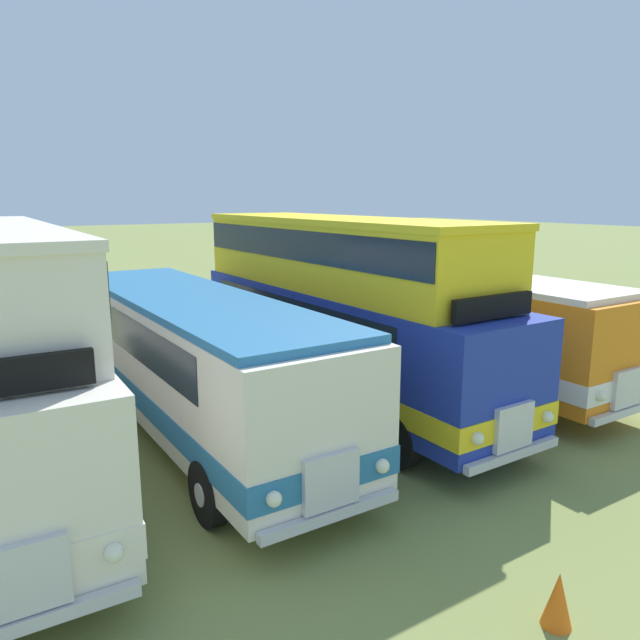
# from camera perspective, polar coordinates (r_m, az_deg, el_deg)

# --- Properties ---
(ground_plane) EXTENTS (200.00, 200.00, 0.00)m
(ground_plane) POSITION_cam_1_polar(r_m,az_deg,el_deg) (12.52, -28.21, -13.09)
(ground_plane) COLOR olive
(bus_fifth_in_row) EXTENTS (2.73, 10.53, 2.99)m
(bus_fifth_in_row) POSITION_cam_1_polar(r_m,az_deg,el_deg) (12.73, -12.19, -3.14)
(bus_fifth_in_row) COLOR silver
(bus_fifth_in_row) RESTS_ON ground
(bus_sixth_in_row) EXTENTS (2.76, 10.23, 4.49)m
(bus_sixth_in_row) POSITION_cam_1_polar(r_m,az_deg,el_deg) (14.15, 2.04, 1.58)
(bus_sixth_in_row) COLOR #1E339E
(bus_sixth_in_row) RESTS_ON ground
(bus_seventh_in_row) EXTENTS (2.68, 9.86, 2.99)m
(bus_seventh_in_row) POSITION_cam_1_polar(r_m,az_deg,el_deg) (16.58, 12.83, 0.27)
(bus_seventh_in_row) COLOR orange
(bus_seventh_in_row) RESTS_ON ground
(cone_near_end) EXTENTS (0.36, 0.36, 0.69)m
(cone_near_end) POSITION_cam_1_polar(r_m,az_deg,el_deg) (8.17, 21.84, -23.61)
(cone_near_end) COLOR orange
(cone_near_end) RESTS_ON ground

